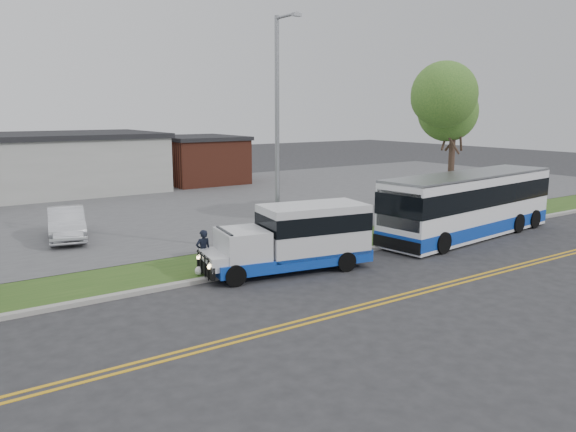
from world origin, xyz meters
TOP-DOWN VIEW (x-y plane):
  - ground at (0.00, 0.00)m, footprint 140.00×140.00m
  - lane_line_north at (0.00, -3.85)m, footprint 70.00×0.12m
  - lane_line_south at (0.00, -4.15)m, footprint 70.00×0.12m
  - curb at (0.00, 1.10)m, footprint 80.00×0.30m
  - verge at (0.00, 2.90)m, footprint 80.00×3.30m
  - parking_lot at (0.00, 17.00)m, footprint 80.00×25.00m
  - brick_wing at (10.50, 26.00)m, footprint 6.30×7.30m
  - tree_east at (14.00, 3.00)m, footprint 5.20×5.20m
  - streetlight_near at (3.00, 2.73)m, footprint 0.35×1.53m
  - shuttle_bus at (2.42, 0.49)m, footprint 6.67×3.11m
  - transit_bus at (12.52, 0.60)m, footprint 11.13×3.67m
  - pedestrian at (-0.85, 1.90)m, footprint 0.60×0.40m
  - parked_car_a at (-3.68, 10.32)m, footprint 2.42×4.70m
  - grocery_bag_left at (-1.15, 1.65)m, footprint 0.32×0.32m
  - grocery_bag_right at (-0.55, 2.15)m, footprint 0.32×0.32m

SIDE VIEW (x-z plane):
  - ground at x=0.00m, z-range 0.00..0.00m
  - lane_line_north at x=0.00m, z-range 0.00..0.01m
  - lane_line_south at x=0.00m, z-range 0.00..0.01m
  - verge at x=0.00m, z-range 0.00..0.10m
  - parking_lot at x=0.00m, z-range 0.00..0.10m
  - curb at x=0.00m, z-range 0.00..0.15m
  - grocery_bag_left at x=-1.15m, z-range 0.10..0.42m
  - grocery_bag_right at x=-0.55m, z-range 0.10..0.42m
  - parked_car_a at x=-3.68m, z-range 0.10..1.58m
  - pedestrian at x=-0.85m, z-range 0.10..1.70m
  - shuttle_bus at x=2.42m, z-range 0.08..2.55m
  - transit_bus at x=12.52m, z-range 0.02..3.05m
  - brick_wing at x=10.50m, z-range 0.01..3.91m
  - streetlight_near at x=3.00m, z-range 0.48..9.98m
  - tree_east at x=14.00m, z-range 2.04..10.37m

